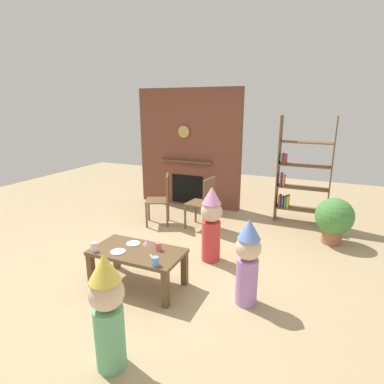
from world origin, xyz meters
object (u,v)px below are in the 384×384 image
Objects in this scene: paper_plate_rear at (118,252)px; child_by_the_chairs at (211,222)px; paper_cup_near_right at (155,261)px; birthday_cake_slice at (147,242)px; child_with_cone_hat at (108,309)px; paper_plate_front at (133,244)px; dining_chair_left at (163,196)px; bookshelf at (299,176)px; paper_cup_center at (158,247)px; child_in_pink at (248,260)px; potted_plant_tall at (334,218)px; paper_cup_near_left at (94,247)px; coffee_table at (137,256)px; dining_chair_middle at (204,200)px.

paper_plate_rear is 1.30m from child_by_the_chairs.
paper_cup_near_right is 0.96× the size of birthday_cake_slice.
paper_plate_rear is 1.16m from child_with_cone_hat.
dining_chair_left is (-0.56, 1.75, 0.06)m from paper_plate_front.
bookshelf is 20.53× the size of paper_cup_center.
bookshelf reaches higher than paper_cup_center.
child_in_pink is at bearing 72.89° from child_by_the_chairs.
paper_cup_center is 0.10× the size of dining_chair_left.
child_in_pink is 1.33× the size of potted_plant_tall.
bookshelf is 3.51m from paper_plate_rear.
birthday_cake_slice is (0.46, 0.40, -0.02)m from paper_cup_near_left.
potted_plant_tall is (1.72, 2.42, -0.09)m from paper_cup_near_right.
bookshelf is 3.28m from paper_plate_front.
potted_plant_tall is at bearing 46.40° from coffee_table.
child_by_the_chairs is (0.34, 0.83, 0.06)m from paper_cup_center.
potted_plant_tall reaches higher than paper_cup_center.
child_in_pink is at bearing 7.77° from coffee_table.
paper_cup_near_right is (0.37, -0.22, 0.12)m from coffee_table.
paper_cup_near_right is at bearing 105.17° from dining_chair_middle.
paper_cup_near_left is 0.61× the size of paper_plate_rear.
paper_cup_near_left reaches higher than coffee_table.
dining_chair_left is 1.25× the size of potted_plant_tall.
paper_cup_near_left is 1.14× the size of paper_cup_center.
child_in_pink is at bearing -54.42° from child_with_cone_hat.
dining_chair_middle is at bearing 88.79° from birthday_cake_slice.
dining_chair_left is at bearing 116.91° from paper_cup_near_right.
child_with_cone_hat is 2.04m from child_by_the_chairs.
potted_plant_tall is (2.53, 2.41, -0.09)m from paper_cup_near_left.
birthday_cake_slice is at bearing -3.77° from child_with_cone_hat.
paper_cup_near_right is at bearing 21.55° from child_by_the_chairs.
dining_chair_middle is (-1.19, 1.80, 0.00)m from child_in_pink.
coffee_table is 11.55× the size of paper_cup_center.
potted_plant_tall is (2.23, 2.07, -0.05)m from paper_plate_front.
paper_cup_near_right is 1.03× the size of paper_cup_center.
paper_cup_center is at bearing -3.91° from paper_plate_front.
paper_cup_near_right is 0.10× the size of child_with_cone_hat.
paper_cup_center is at bearing 24.17° from coffee_table.
birthday_cake_slice is 0.10× the size of child_in_pink.
child_by_the_chairs reaches higher than paper_cup_center.
coffee_table is 0.23m from paper_plate_rear.
paper_cup_near_right is at bearing -16.87° from child_with_cone_hat.
paper_cup_near_right is at bearing -10.04° from paper_plate_rear.
child_in_pink reaches higher than paper_plate_rear.
birthday_cake_slice is 0.11× the size of dining_chair_middle.
paper_cup_near_right is 0.11× the size of dining_chair_left.
child_by_the_chairs is 1.58m from dining_chair_left.
child_with_cone_hat is 3.68m from potted_plant_tall.
paper_plate_rear is (0.27, 0.09, -0.05)m from paper_cup_near_left.
paper_cup_near_right is at bearing -34.59° from paper_plate_front.
paper_plate_rear is (-0.40, -0.23, -0.04)m from paper_cup_center.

